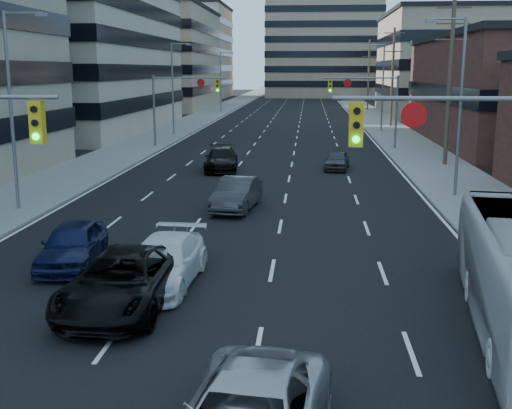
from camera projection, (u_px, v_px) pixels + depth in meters
name	position (u px, v px, depth m)	size (l,w,h in m)	color
road_surface	(295.00, 100.00, 136.30)	(18.00, 300.00, 0.02)	black
sidewalk_left	(242.00, 100.00, 137.21)	(5.00, 300.00, 0.15)	slate
sidewalk_right	(350.00, 100.00, 135.37)	(5.00, 300.00, 0.15)	slate
office_left_far	(149.00, 60.00, 107.32)	(20.00, 30.00, 16.00)	gray
office_right_far	(464.00, 65.00, 91.91)	(22.00, 28.00, 14.00)	gray
bg_block_left	(174.00, 53.00, 146.22)	(24.00, 24.00, 20.00)	#ADA089
bg_block_right	(451.00, 71.00, 132.50)	(22.00, 22.00, 12.00)	gray
signal_near_right	(492.00, 159.00, 15.86)	(6.59, 0.33, 6.00)	slate
signal_far_left	(181.00, 96.00, 53.15)	(6.09, 0.33, 6.00)	slate
signal_far_right	(368.00, 97.00, 51.92)	(6.09, 0.33, 6.00)	slate
utility_pole_block	(450.00, 80.00, 42.48)	(2.20, 0.28, 11.00)	#4C3D2D
utility_pole_midblock	(393.00, 76.00, 71.73)	(2.20, 0.28, 11.00)	#4C3D2D
utility_pole_distant	(369.00, 74.00, 100.98)	(2.20, 0.28, 11.00)	#4C3D2D
streetlight_left_near	(14.00, 102.00, 28.84)	(2.03, 0.22, 9.00)	slate
streetlight_left_mid	(174.00, 84.00, 62.96)	(2.03, 0.22, 9.00)	slate
streetlight_left_far	(222.00, 79.00, 97.09)	(2.03, 0.22, 9.00)	slate
streetlight_right_near	(458.00, 99.00, 32.06)	(2.03, 0.22, 9.00)	slate
streetlight_right_far	(381.00, 83.00, 66.18)	(2.03, 0.22, 9.00)	slate
black_pickup	(123.00, 281.00, 17.67)	(2.60, 5.65, 1.57)	black
white_van	(163.00, 262.00, 19.61)	(2.01, 4.95, 1.44)	white
sedan_blue	(73.00, 245.00, 21.47)	(1.76, 4.38, 1.49)	#0D1334
sedan_grey_center	(237.00, 194.00, 30.08)	(1.59, 4.55, 1.50)	#2E2E30
sedan_black_far	(221.00, 159.00, 41.77)	(2.08, 5.12, 1.49)	black
sedan_grey_right	(337.00, 160.00, 42.13)	(1.48, 3.67, 1.25)	#38383B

